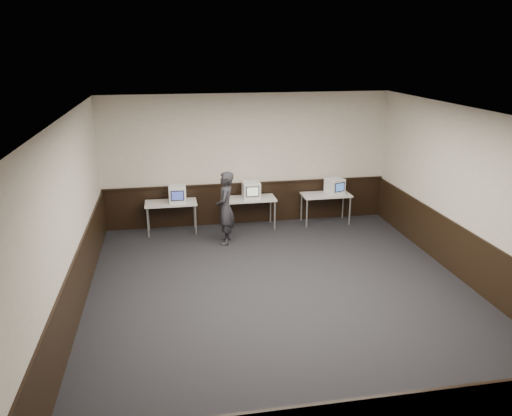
{
  "coord_description": "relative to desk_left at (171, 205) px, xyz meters",
  "views": [
    {
      "loc": [
        -1.91,
        -7.75,
        4.25
      ],
      "look_at": [
        -0.22,
        1.6,
        1.15
      ],
      "focal_mm": 35.0,
      "sensor_mm": 36.0,
      "label": 1
    }
  ],
  "objects": [
    {
      "name": "emac_center",
      "position": [
        1.91,
        -0.03,
        0.28
      ],
      "size": [
        0.42,
        0.45,
        0.41
      ],
      "rotation": [
        0.0,
        0.0,
        -0.02
      ],
      "color": "white",
      "rests_on": "desk_center"
    },
    {
      "name": "right_wall",
      "position": [
        5.4,
        -3.6,
        0.92
      ],
      "size": [
        0.0,
        8.0,
        8.0
      ],
      "primitive_type": "plane",
      "rotation": [
        1.57,
        0.0,
        -1.57
      ],
      "color": "beige",
      "rests_on": "ground"
    },
    {
      "name": "ceiling",
      "position": [
        1.9,
        -3.6,
        2.52
      ],
      "size": [
        8.0,
        8.0,
        0.0
      ],
      "primitive_type": "plane",
      "rotation": [
        3.14,
        0.0,
        0.0
      ],
      "color": "white",
      "rests_on": "back_wall"
    },
    {
      "name": "desk_center",
      "position": [
        1.9,
        0.0,
        0.0
      ],
      "size": [
        1.2,
        0.6,
        0.75
      ],
      "color": "silver",
      "rests_on": "ground"
    },
    {
      "name": "emac_left",
      "position": [
        0.16,
        -0.03,
        0.27
      ],
      "size": [
        0.4,
        0.44,
        0.4
      ],
      "rotation": [
        0.0,
        0.0,
        -0.01
      ],
      "color": "white",
      "rests_on": "desk_left"
    },
    {
      "name": "wainscot_rail",
      "position": [
        1.9,
        0.36,
        0.34
      ],
      "size": [
        6.98,
        0.06,
        0.04
      ],
      "primitive_type": "cube",
      "color": "black",
      "rests_on": "wainscot_back"
    },
    {
      "name": "desk_right",
      "position": [
        3.8,
        0.0,
        0.0
      ],
      "size": [
        1.2,
        0.6,
        0.75
      ],
      "color": "silver",
      "rests_on": "ground"
    },
    {
      "name": "wainscot_back",
      "position": [
        1.9,
        0.38,
        -0.18
      ],
      "size": [
        6.98,
        0.04,
        1.0
      ],
      "primitive_type": "cube",
      "color": "black",
      "rests_on": "back_wall"
    },
    {
      "name": "front_wall",
      "position": [
        1.9,
        -7.6,
        0.92
      ],
      "size": [
        7.0,
        0.0,
        7.0
      ],
      "primitive_type": "plane",
      "rotation": [
        -1.57,
        0.0,
        0.0
      ],
      "color": "beige",
      "rests_on": "ground"
    },
    {
      "name": "left_wall",
      "position": [
        -1.6,
        -3.6,
        0.92
      ],
      "size": [
        0.0,
        8.0,
        8.0
      ],
      "primitive_type": "plane",
      "rotation": [
        1.57,
        0.0,
        1.57
      ],
      "color": "beige",
      "rests_on": "ground"
    },
    {
      "name": "person",
      "position": [
        1.18,
        -0.91,
        0.15
      ],
      "size": [
        0.52,
        0.67,
        1.65
      ],
      "primitive_type": "imported",
      "rotation": [
        0.0,
        0.0,
        -1.79
      ],
      "color": "#26252A",
      "rests_on": "ground"
    },
    {
      "name": "wainscot_right",
      "position": [
        5.38,
        -3.6,
        -0.18
      ],
      "size": [
        0.04,
        7.98,
        1.0
      ],
      "primitive_type": "cube",
      "color": "black",
      "rests_on": "right_wall"
    },
    {
      "name": "back_wall",
      "position": [
        1.9,
        0.4,
        0.92
      ],
      "size": [
        7.0,
        0.0,
        7.0
      ],
      "primitive_type": "plane",
      "rotation": [
        1.57,
        0.0,
        0.0
      ],
      "color": "beige",
      "rests_on": "ground"
    },
    {
      "name": "desk_left",
      "position": [
        0.0,
        0.0,
        0.0
      ],
      "size": [
        1.2,
        0.6,
        0.75
      ],
      "color": "silver",
      "rests_on": "ground"
    },
    {
      "name": "emac_right",
      "position": [
        4.02,
        0.01,
        0.26
      ],
      "size": [
        0.49,
        0.5,
        0.38
      ],
      "rotation": [
        0.0,
        0.0,
        0.32
      ],
      "color": "white",
      "rests_on": "desk_right"
    },
    {
      "name": "wainscot_left",
      "position": [
        -1.58,
        -3.6,
        -0.18
      ],
      "size": [
        0.04,
        7.98,
        1.0
      ],
      "primitive_type": "cube",
      "color": "black",
      "rests_on": "left_wall"
    },
    {
      "name": "floor",
      "position": [
        1.9,
        -3.6,
        -0.68
      ],
      "size": [
        8.0,
        8.0,
        0.0
      ],
      "primitive_type": "plane",
      "color": "black",
      "rests_on": "ground"
    }
  ]
}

